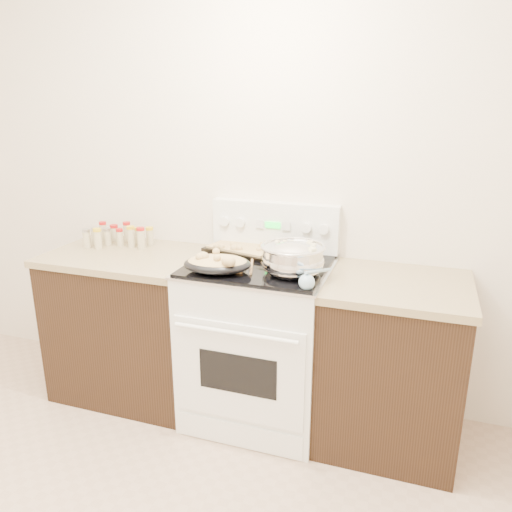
% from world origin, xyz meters
% --- Properties ---
extents(counter_left, '(0.93, 0.67, 0.92)m').
position_xyz_m(counter_left, '(-0.48, 1.43, 0.46)').
color(counter_left, black).
rests_on(counter_left, ground).
extents(counter_right, '(0.73, 0.67, 0.92)m').
position_xyz_m(counter_right, '(1.08, 1.43, 0.46)').
color(counter_right, black).
rests_on(counter_right, ground).
extents(kitchen_range, '(0.78, 0.73, 1.22)m').
position_xyz_m(kitchen_range, '(0.35, 1.42, 0.49)').
color(kitchen_range, white).
rests_on(kitchen_range, ground).
extents(mixing_bowl, '(0.42, 0.42, 0.19)m').
position_xyz_m(mixing_bowl, '(0.56, 1.32, 1.02)').
color(mixing_bowl, silver).
rests_on(mixing_bowl, kitchen_range).
extents(roasting_pan, '(0.40, 0.31, 0.11)m').
position_xyz_m(roasting_pan, '(0.19, 1.22, 0.99)').
color(roasting_pan, black).
rests_on(roasting_pan, kitchen_range).
extents(baking_sheet, '(0.47, 0.38, 0.06)m').
position_xyz_m(baking_sheet, '(0.19, 1.61, 0.96)').
color(baking_sheet, black).
rests_on(baking_sheet, kitchen_range).
extents(wooden_spoon, '(0.10, 0.25, 0.04)m').
position_xyz_m(wooden_spoon, '(0.31, 1.28, 0.95)').
color(wooden_spoon, '#AC7E4E').
rests_on(wooden_spoon, kitchen_range).
extents(blue_ladle, '(0.11, 0.27, 0.10)m').
position_xyz_m(blue_ladle, '(0.68, 1.15, 0.98)').
color(blue_ladle, '#8AB1CE').
rests_on(blue_ladle, kitchen_range).
extents(spice_jars, '(0.39, 0.24, 0.13)m').
position_xyz_m(spice_jars, '(-0.63, 1.55, 0.98)').
color(spice_jars, '#BFB28C').
rests_on(spice_jars, counter_left).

